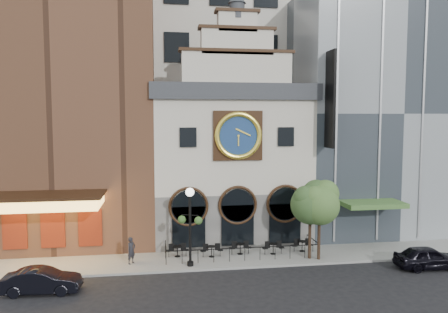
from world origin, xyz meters
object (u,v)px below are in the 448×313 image
object	(u,v)px
car_right	(429,257)
tree_right	(320,202)
bistro_1	(212,250)
bistro_3	(273,248)
bistro_0	(177,250)
lamppost	(190,218)
bistro_2	(240,248)
bistro_4	(302,245)
car_left	(42,281)
pedestrian	(131,250)
tree_left	(311,201)

from	to	relation	value
car_right	tree_right	size ratio (longest dim) A/B	0.80
bistro_1	bistro_3	xyz separation A→B (m)	(4.41, -0.04, 0.00)
bistro_0	bistro_1	world-z (taller)	same
bistro_0	tree_right	size ratio (longest dim) A/B	0.29
bistro_1	tree_right	bearing A→B (deg)	-12.19
lamppost	bistro_0	bearing A→B (deg)	132.60
bistro_2	tree_right	bearing A→B (deg)	-19.91
bistro_2	car_right	world-z (taller)	car_right
bistro_3	tree_right	world-z (taller)	tree_right
bistro_4	car_right	size ratio (longest dim) A/B	0.36
bistro_2	car_left	size ratio (longest dim) A/B	0.37
car_left	tree_right	xyz separation A→B (m)	(17.41, 2.93, 3.43)
bistro_2	car_right	xyz separation A→B (m)	(11.68, -4.38, 0.13)
bistro_2	lamppost	distance (m)	4.99
pedestrian	bistro_4	bearing A→B (deg)	-42.95
bistro_1	car_right	size ratio (longest dim) A/B	0.36
lamppost	tree_left	size ratio (longest dim) A/B	0.95
pedestrian	tree_left	world-z (taller)	tree_left
pedestrian	tree_right	world-z (taller)	tree_right
lamppost	bistro_2	bearing A→B (deg)	50.10
tree_right	pedestrian	bearing A→B (deg)	175.75
bistro_4	tree_left	xyz separation A→B (m)	(0.04, -1.55, 3.51)
bistro_2	tree_left	bearing A→B (deg)	-18.85
bistro_0	tree_left	size ratio (longest dim) A/B	0.29
car_left	lamppost	size ratio (longest dim) A/B	0.83
lamppost	tree_right	world-z (taller)	tree_right
bistro_2	tree_right	xyz separation A→B (m)	(5.17, -1.87, 3.52)
bistro_3	bistro_2	bearing A→B (deg)	171.56
bistro_3	car_left	size ratio (longest dim) A/B	0.37
car_right	car_left	size ratio (longest dim) A/B	1.02
bistro_0	bistro_1	bearing A→B (deg)	-9.61
bistro_1	car_left	bearing A→B (deg)	-156.13
bistro_4	pedestrian	distance (m)	12.16
bistro_3	pedestrian	distance (m)	9.89
bistro_1	bistro_4	xyz separation A→B (m)	(6.67, 0.28, 0.00)
bistro_0	tree_left	world-z (taller)	tree_left
bistro_3	bistro_4	size ratio (longest dim) A/B	1.00
car_left	tree_left	xyz separation A→B (m)	(16.86, 3.22, 3.42)
bistro_4	pedestrian	xyz separation A→B (m)	(-12.12, -0.90, 0.44)
bistro_0	bistro_3	xyz separation A→B (m)	(6.77, -0.44, 0.00)
bistro_2	pedestrian	size ratio (longest dim) A/B	0.88
bistro_2	tree_left	distance (m)	6.01
bistro_2	tree_right	size ratio (longest dim) A/B	0.29
bistro_1	tree_right	distance (m)	8.22
bistro_4	tree_right	bearing A→B (deg)	-72.28
car_right	car_left	world-z (taller)	car_right
bistro_2	bistro_3	xyz separation A→B (m)	(2.32, -0.34, 0.00)
car_right	tree_right	world-z (taller)	tree_right
bistro_0	tree_left	distance (m)	9.86
bistro_1	bistro_3	bearing A→B (deg)	-0.52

